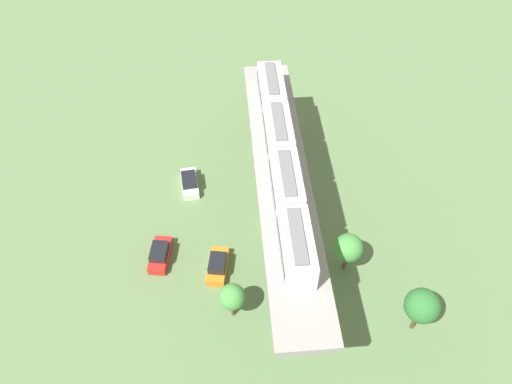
# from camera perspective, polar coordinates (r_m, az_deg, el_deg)

# --- Properties ---
(ground_plane) EXTENTS (120.00, 120.00, 0.00)m
(ground_plane) POSITION_cam_1_polar(r_m,az_deg,el_deg) (55.39, 2.64, -3.74)
(ground_plane) COLOR #5B7A4C
(viaduct) EXTENTS (5.20, 35.80, 8.12)m
(viaduct) POSITION_cam_1_polar(r_m,az_deg,el_deg) (50.53, 2.89, 0.61)
(viaduct) COLOR #999691
(viaduct) RESTS_ON ground
(train) EXTENTS (2.64, 27.45, 3.24)m
(train) POSITION_cam_1_polar(r_m,az_deg,el_deg) (48.61, 2.95, 3.88)
(train) COLOR white
(train) RESTS_ON viaduct
(parked_car_orange) EXTENTS (2.49, 4.45, 1.76)m
(parked_car_orange) POSITION_cam_1_polar(r_m,az_deg,el_deg) (51.60, -4.33, -8.24)
(parked_car_orange) COLOR orange
(parked_car_orange) RESTS_ON ground
(parked_car_red) EXTENTS (2.41, 4.42, 1.76)m
(parked_car_red) POSITION_cam_1_polar(r_m,az_deg,el_deg) (53.12, -10.74, -6.90)
(parked_car_red) COLOR red
(parked_car_red) RESTS_ON ground
(parked_car_white) EXTENTS (2.21, 4.36, 1.76)m
(parked_car_white) POSITION_cam_1_polar(r_m,az_deg,el_deg) (58.84, -7.47, 1.05)
(parked_car_white) COLOR white
(parked_car_white) RESTS_ON ground
(tree_near_viaduct) EXTENTS (2.85, 2.85, 4.96)m
(tree_near_viaduct) POSITION_cam_1_polar(r_m,az_deg,el_deg) (50.10, 10.35, -6.21)
(tree_near_viaduct) COLOR brown
(tree_near_viaduct) RESTS_ON ground
(tree_mid_lot) EXTENTS (2.45, 2.45, 4.46)m
(tree_mid_lot) POSITION_cam_1_polar(r_m,az_deg,el_deg) (46.85, -2.70, -11.70)
(tree_mid_lot) COLOR brown
(tree_mid_lot) RESTS_ON ground
(tree_far_corner) EXTENTS (3.16, 3.16, 5.64)m
(tree_far_corner) POSITION_cam_1_polar(r_m,az_deg,el_deg) (47.69, 18.16, -12.07)
(tree_far_corner) COLOR brown
(tree_far_corner) RESTS_ON ground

